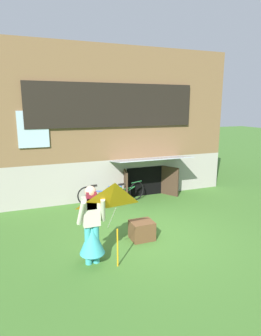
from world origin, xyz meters
name	(u,v)px	position (x,y,z in m)	size (l,w,h in m)	color
ground_plane	(152,234)	(0.00, 0.00, 0.00)	(60.00, 60.00, 0.00)	#3D6B28
log_house	(97,122)	(0.00, 5.22, 2.55)	(8.59, 5.57, 5.10)	#9E998E
person	(92,232)	(-1.73, -0.80, 0.70)	(0.61, 0.53, 1.66)	teal
kite	(115,206)	(-1.39, -1.33, 1.39)	(0.98, 0.90, 1.75)	orange
bicycle_green	(127,193)	(0.23, 2.47, 0.34)	(1.46, 0.53, 0.70)	black
bicycle_blue	(101,196)	(-0.64, 2.47, 0.35)	(1.48, 0.54, 0.71)	black
wooden_crate	(142,230)	(-0.34, -0.17, 0.23)	(0.55, 0.47, 0.46)	brown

